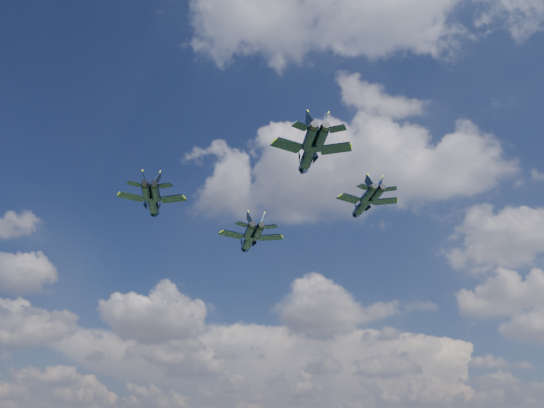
{
  "coord_description": "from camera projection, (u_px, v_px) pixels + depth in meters",
  "views": [
    {
      "loc": [
        25.73,
        -77.07,
        16.13
      ],
      "look_at": [
        -0.1,
        3.22,
        55.22
      ],
      "focal_mm": 35.0,
      "sensor_mm": 36.0,
      "label": 1
    }
  ],
  "objects": [
    {
      "name": "jet_left",
      "position": [
        153.0,
        203.0,
        91.53
      ],
      "size": [
        10.83,
        14.82,
        3.55
      ],
      "rotation": [
        0.0,
        0.0,
        0.44
      ],
      "color": "black"
    },
    {
      "name": "jet_lead",
      "position": [
        249.0,
        240.0,
        113.92
      ],
      "size": [
        13.01,
        17.37,
        4.24
      ],
      "rotation": [
        0.0,
        0.0,
        0.52
      ],
      "color": "black"
    },
    {
      "name": "jet_slot",
      "position": [
        308.0,
        155.0,
        74.83
      ],
      "size": [
        10.72,
        14.68,
        3.51
      ],
      "rotation": [
        0.0,
        0.0,
        0.44
      ],
      "color": "black"
    },
    {
      "name": "jet_right",
      "position": [
        363.0,
        205.0,
        97.03
      ],
      "size": [
        10.76,
        14.56,
        3.52
      ],
      "rotation": [
        0.0,
        0.0,
        0.49
      ],
      "color": "black"
    }
  ]
}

